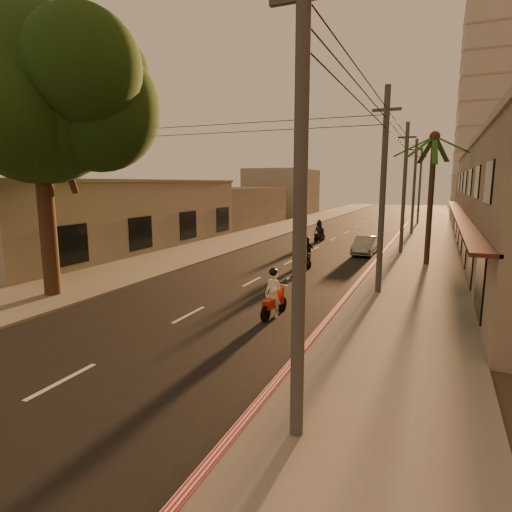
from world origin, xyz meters
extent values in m
plane|color=#383023|center=(0.00, 0.00, 0.00)|extent=(160.00, 160.00, 0.00)
cube|color=black|center=(0.00, 20.00, 0.01)|extent=(10.00, 140.00, 0.02)
cube|color=slate|center=(7.50, 20.00, 0.06)|extent=(5.00, 140.00, 0.12)
cube|color=slate|center=(-7.50, 20.00, 0.06)|extent=(5.00, 140.00, 0.12)
cube|color=red|center=(5.10, 15.00, 0.10)|extent=(0.20, 60.00, 0.20)
cube|color=#401C19|center=(9.70, 18.00, 3.10)|extent=(0.80, 34.00, 0.12)
cube|color=gray|center=(-14.00, 14.00, 2.50)|extent=(8.00, 24.00, 5.00)
cube|color=gray|center=(-14.00, 14.00, 5.10)|extent=(8.20, 24.20, 0.20)
cube|color=#B7B5B2|center=(16.00, 56.00, 14.00)|extent=(12.00, 12.00, 28.00)
cylinder|color=black|center=(-7.00, 2.00, 3.00)|extent=(0.70, 0.70, 6.00)
cylinder|color=black|center=(-6.20, 2.40, 6.00)|extent=(1.22, 2.17, 3.04)
cylinder|color=black|center=(-7.60, 1.70, 6.20)|extent=(1.31, 1.49, 2.73)
sphere|color=black|center=(-7.00, 2.00, 8.50)|extent=(7.20, 7.20, 7.20)
sphere|color=black|center=(-4.80, 3.00, 8.00)|extent=(5.20, 5.20, 5.20)
sphere|color=black|center=(-8.80, 2.80, 8.20)|extent=(4.80, 4.80, 4.80)
sphere|color=black|center=(-6.40, 0.20, 7.60)|extent=(4.60, 4.60, 4.60)
sphere|color=black|center=(-4.00, 1.50, 9.20)|extent=(4.40, 4.40, 4.40)
sphere|color=black|center=(-5.80, 4.40, 9.60)|extent=(4.40, 4.40, 4.40)
cylinder|color=black|center=(8.00, 16.00, 3.80)|extent=(0.32, 0.32, 7.60)
sphere|color=black|center=(8.00, 16.00, 7.60)|extent=(0.60, 0.60, 0.60)
cylinder|color=#38383A|center=(6.20, -4.00, 4.50)|extent=(0.26, 0.26, 9.00)
cylinder|color=#38383A|center=(6.20, 8.00, 4.50)|extent=(0.26, 0.26, 9.00)
cube|color=#38383A|center=(6.20, 8.00, 8.00)|extent=(1.20, 0.12, 0.12)
cylinder|color=#38383A|center=(6.20, 20.00, 4.50)|extent=(0.26, 0.26, 9.00)
cube|color=#38383A|center=(6.20, 20.00, 8.00)|extent=(1.20, 0.12, 0.12)
cylinder|color=#38383A|center=(6.20, 32.00, 4.50)|extent=(0.26, 0.26, 9.00)
cube|color=#38383A|center=(6.20, 32.00, 8.00)|extent=(1.20, 0.12, 0.12)
cylinder|color=#38383A|center=(6.20, 44.00, 4.50)|extent=(0.26, 0.26, 9.00)
cube|color=#38383A|center=(6.20, 44.00, 8.00)|extent=(1.20, 0.12, 0.12)
cube|color=gray|center=(14.00, 45.00, 3.00)|extent=(8.00, 14.00, 6.00)
cube|color=gray|center=(-14.00, 34.00, 2.20)|extent=(8.00, 14.00, 4.40)
cube|color=gray|center=(-14.00, 52.00, 3.50)|extent=(8.00, 14.00, 7.00)
cylinder|color=black|center=(3.13, 3.75, 0.30)|extent=(0.18, 0.61, 0.60)
cylinder|color=black|center=(2.97, 2.42, 0.30)|extent=(0.18, 0.61, 0.60)
cube|color=#B5240D|center=(3.04, 3.01, 0.59)|extent=(0.44, 1.20, 0.32)
cube|color=#B5240D|center=(3.11, 3.54, 0.75)|extent=(0.33, 0.14, 0.64)
cylinder|color=silver|center=(3.12, 3.66, 1.12)|extent=(0.59, 0.11, 0.04)
imported|color=white|center=(3.04, 3.01, 0.89)|extent=(0.75, 0.58, 1.79)
sphere|color=black|center=(3.04, 3.01, 1.74)|extent=(0.32, 0.32, 0.32)
sphere|color=silver|center=(2.82, 3.68, 1.39)|extent=(0.13, 0.13, 0.13)
sphere|color=silver|center=(3.42, 3.61, 1.39)|extent=(0.13, 0.13, 0.13)
cylinder|color=black|center=(1.75, 12.18, 0.26)|extent=(0.18, 0.52, 0.52)
cylinder|color=black|center=(1.55, 11.05, 0.26)|extent=(0.18, 0.52, 0.52)
cube|color=black|center=(1.64, 11.55, 0.51)|extent=(0.43, 1.04, 0.28)
cube|color=black|center=(1.72, 12.00, 0.65)|extent=(0.29, 0.14, 0.55)
cylinder|color=silver|center=(1.74, 12.11, 0.97)|extent=(0.51, 0.13, 0.04)
imported|color=black|center=(1.64, 11.55, 0.77)|extent=(0.95, 0.84, 1.55)
sphere|color=black|center=(1.64, 11.55, 1.50)|extent=(0.28, 0.28, 0.28)
cylinder|color=black|center=(1.06, 14.74, 0.26)|extent=(0.12, 0.53, 0.52)
cylinder|color=black|center=(1.12, 13.58, 0.26)|extent=(0.12, 0.53, 0.52)
cube|color=black|center=(1.09, 14.09, 0.51)|extent=(0.31, 1.04, 0.28)
cube|color=black|center=(1.07, 14.56, 0.65)|extent=(0.28, 0.11, 0.56)
cylinder|color=silver|center=(1.07, 14.67, 0.98)|extent=(0.52, 0.07, 0.04)
imported|color=black|center=(1.09, 14.09, 0.79)|extent=(0.96, 0.48, 1.57)
sphere|color=black|center=(1.09, 14.09, 1.52)|extent=(0.28, 0.28, 0.28)
cylinder|color=black|center=(-0.58, 24.65, 0.30)|extent=(0.22, 0.60, 0.60)
cylinder|color=black|center=(-0.85, 23.35, 0.30)|extent=(0.22, 0.60, 0.60)
cube|color=black|center=(-0.73, 23.92, 0.58)|extent=(0.52, 1.20, 0.32)
cube|color=black|center=(-0.63, 24.44, 0.74)|extent=(0.33, 0.17, 0.64)
cylinder|color=silver|center=(-0.60, 24.57, 1.12)|extent=(0.58, 0.15, 0.04)
imported|color=black|center=(-0.73, 23.92, 0.89)|extent=(1.09, 0.91, 1.79)
sphere|color=black|center=(-0.73, 23.92, 1.74)|extent=(0.32, 0.32, 0.32)
imported|color=gray|center=(3.91, 18.87, 0.64)|extent=(1.39, 3.89, 1.28)
camera|label=1|loc=(8.49, -11.38, 4.97)|focal=30.00mm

